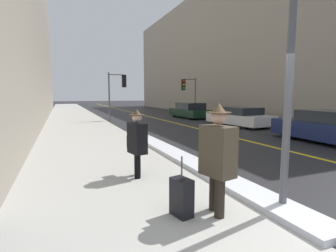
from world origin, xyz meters
name	(u,v)px	position (x,y,z in m)	size (l,w,h in m)	color
ground_plane	(308,235)	(0.00, 0.00, 0.00)	(160.00, 160.00, 0.00)	#232326
sidewalk_slab	(79,124)	(-2.00, 15.00, 0.01)	(4.00, 80.00, 0.01)	#B2AFA8
road_centre_stripe	(167,121)	(4.00, 15.00, 0.00)	(0.16, 80.00, 0.00)	gold
snow_bank_curb	(186,160)	(0.20, 4.10, 0.06)	(0.65, 8.85, 0.11)	silver
building_facade_right	(220,55)	(13.00, 22.00, 6.06)	(6.00, 36.00, 12.11)	gray
lamp_post	(293,14)	(0.30, 0.73, 3.07)	(0.28, 0.28, 5.17)	#515156
traffic_light_near	(119,86)	(0.94, 16.74, 2.49)	(1.31, 0.32, 3.46)	#515156
traffic_light_far	(188,89)	(6.79, 17.27, 2.36)	(1.31, 0.32, 3.29)	#515156
pedestrian_trailing	(218,155)	(-0.80, 1.00, 0.96)	(0.42, 0.59, 1.75)	#2A241B
pedestrian_nearside	(137,140)	(-1.45, 3.29, 0.85)	(0.38, 0.71, 1.56)	black
parked_car_navy	(332,128)	(6.63, 4.48, 0.61)	(2.04, 4.74, 1.27)	navy
parked_car_white	(239,117)	(6.95, 10.59, 0.55)	(2.18, 4.38, 1.13)	silver
parked_car_dark_green	(190,111)	(6.73, 16.71, 0.57)	(1.97, 4.25, 1.23)	black
rolling_suitcase	(182,197)	(-1.35, 1.13, 0.30)	(0.29, 0.40, 0.95)	black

